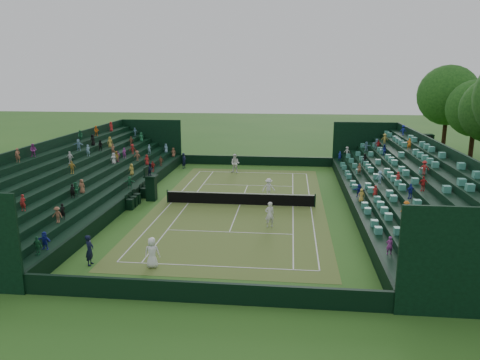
{
  "coord_description": "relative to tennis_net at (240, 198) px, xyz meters",
  "views": [
    {
      "loc": [
        3.79,
        -34.89,
        10.21
      ],
      "look_at": [
        0.0,
        0.0,
        2.0
      ],
      "focal_mm": 35.0,
      "sensor_mm": 36.0,
      "label": 1
    }
  ],
  "objects": [
    {
      "name": "ground",
      "position": [
        0.0,
        0.0,
        -0.53
      ],
      "size": [
        160.0,
        160.0,
        0.0
      ],
      "primitive_type": "plane",
      "color": "#2C611E",
      "rests_on": "ground"
    },
    {
      "name": "perimeter_wall_east",
      "position": [
        8.48,
        0.0,
        -0.03
      ],
      "size": [
        0.2,
        31.77,
        1.0
      ],
      "primitive_type": "cube",
      "color": "black",
      "rests_on": "ground"
    },
    {
      "name": "south_grandstand",
      "position": [
        -12.66,
        0.0,
        1.02
      ],
      "size": [
        6.6,
        32.0,
        4.9
      ],
      "color": "black",
      "rests_on": "ground"
    },
    {
      "name": "player_far_east",
      "position": [
        2.11,
        2.45,
        0.28
      ],
      "size": [
        1.15,
        0.81,
        1.61
      ],
      "primitive_type": "imported",
      "rotation": [
        0.0,
        0.0,
        0.21
      ],
      "color": "white",
      "rests_on": "ground"
    },
    {
      "name": "perimeter_wall_west",
      "position": [
        -8.48,
        0.0,
        -0.03
      ],
      "size": [
        0.2,
        31.77,
        1.0
      ],
      "primitive_type": "cube",
      "color": "black",
      "rests_on": "ground"
    },
    {
      "name": "player_far_west",
      "position": [
        -1.77,
        11.74,
        0.44
      ],
      "size": [
        1.1,
        0.95,
        1.94
      ],
      "primitive_type": "imported",
      "rotation": [
        0.0,
        0.0,
        -0.26
      ],
      "color": "white",
      "rests_on": "ground"
    },
    {
      "name": "perimeter_wall_north",
      "position": [
        0.0,
        15.88,
        -0.03
      ],
      "size": [
        17.17,
        0.2,
        1.0
      ],
      "primitive_type": "cube",
      "color": "black",
      "rests_on": "ground"
    },
    {
      "name": "line_judge_north",
      "position": [
        -7.46,
        13.28,
        0.31
      ],
      "size": [
        0.57,
        0.7,
        1.67
      ],
      "primitive_type": "imported",
      "rotation": [
        0.0,
        0.0,
        1.26
      ],
      "color": "black",
      "rests_on": "ground"
    },
    {
      "name": "court_surface",
      "position": [
        0.0,
        0.0,
        -0.52
      ],
      "size": [
        12.97,
        26.77,
        0.01
      ],
      "primitive_type": "cube",
      "color": "#3D7226",
      "rests_on": "ground"
    },
    {
      "name": "player_near_east",
      "position": [
        2.54,
        -5.04,
        0.35
      ],
      "size": [
        0.75,
        0.63,
        1.75
      ],
      "primitive_type": "imported",
      "rotation": [
        0.0,
        0.0,
        3.53
      ],
      "color": "silver",
      "rests_on": "ground"
    },
    {
      "name": "scoreboard_tower",
      "position": [
        17.75,
        16.0,
        2.62
      ],
      "size": [
        2.0,
        1.0,
        3.7
      ],
      "color": "black",
      "rests_on": "ground"
    },
    {
      "name": "north_grandstand",
      "position": [
        12.66,
        0.0,
        1.02
      ],
      "size": [
        6.6,
        32.0,
        4.9
      ],
      "color": "black",
      "rests_on": "ground"
    },
    {
      "name": "courtside_chairs",
      "position": [
        -8.12,
        0.36,
        -0.08
      ],
      "size": [
        0.54,
        5.51,
        1.17
      ],
      "color": "black",
      "rests_on": "ground"
    },
    {
      "name": "perimeter_wall_south",
      "position": [
        0.0,
        -15.88,
        -0.03
      ],
      "size": [
        17.17,
        0.2,
        1.0
      ],
      "primitive_type": "cube",
      "color": "black",
      "rests_on": "ground"
    },
    {
      "name": "tennis_net",
      "position": [
        0.0,
        0.0,
        0.0
      ],
      "size": [
        11.67,
        0.1,
        1.06
      ],
      "color": "black",
      "rests_on": "ground"
    },
    {
      "name": "umpire_chair",
      "position": [
        -7.26,
        0.58,
        0.78
      ],
      "size": [
        0.97,
        0.97,
        3.05
      ],
      "color": "black",
      "rests_on": "ground"
    },
    {
      "name": "player_near_west",
      "position": [
        -3.34,
        -12.34,
        0.31
      ],
      "size": [
        0.85,
        0.59,
        1.67
      ],
      "primitive_type": "imported",
      "rotation": [
        0.0,
        0.0,
        3.21
      ],
      "color": "white",
      "rests_on": "ground"
    },
    {
      "name": "line_judge_south",
      "position": [
        -6.78,
        -12.36,
        0.31
      ],
      "size": [
        0.43,
        0.63,
        1.68
      ],
      "primitive_type": "imported",
      "rotation": [
        0.0,
        0.0,
        1.62
      ],
      "color": "black",
      "rests_on": "ground"
    }
  ]
}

